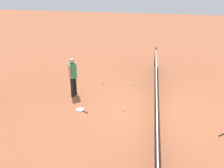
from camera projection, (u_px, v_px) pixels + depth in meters
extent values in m
plane|color=#9E5638|center=(155.00, 114.00, 10.34)|extent=(40.00, 40.00, 0.00)
cylinder|color=#4C4C51|center=(155.00, 57.00, 14.58)|extent=(0.09, 0.09, 1.07)
cube|color=black|center=(156.00, 103.00, 10.14)|extent=(10.00, 0.02, 0.91)
cube|color=white|center=(157.00, 92.00, 9.93)|extent=(10.00, 0.04, 0.06)
cylinder|color=black|center=(75.00, 85.00, 11.63)|extent=(0.17, 0.17, 0.85)
cylinder|color=black|center=(72.00, 87.00, 11.44)|extent=(0.17, 0.17, 0.85)
cylinder|color=#339959|center=(73.00, 70.00, 11.22)|extent=(0.42, 0.42, 0.62)
cylinder|color=tan|center=(75.00, 68.00, 11.39)|extent=(0.11, 0.11, 0.58)
cylinder|color=tan|center=(70.00, 72.00, 11.03)|extent=(0.11, 0.11, 0.58)
sphere|color=tan|center=(72.00, 61.00, 11.04)|extent=(0.28, 0.28, 0.23)
torus|color=white|center=(80.00, 109.00, 10.61)|extent=(0.43, 0.43, 0.02)
cylinder|color=silver|center=(80.00, 109.00, 10.61)|extent=(0.37, 0.37, 0.00)
cylinder|color=black|center=(85.00, 112.00, 10.44)|extent=(0.18, 0.25, 0.03)
cylinder|color=black|center=(222.00, 135.00, 9.10)|extent=(0.20, 0.24, 0.03)
sphere|color=#C6E033|center=(132.00, 85.00, 12.61)|extent=(0.07, 0.07, 0.07)
sphere|color=#C6E033|center=(104.00, 83.00, 12.81)|extent=(0.07, 0.07, 0.07)
sphere|color=#C6E033|center=(142.00, 87.00, 12.34)|extent=(0.07, 0.07, 0.07)
sphere|color=#C6E033|center=(123.00, 110.00, 10.54)|extent=(0.07, 0.07, 0.07)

